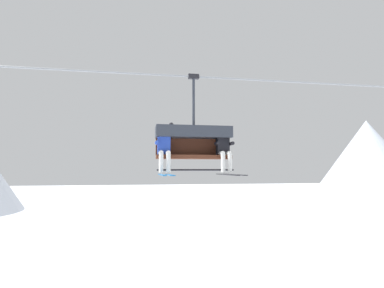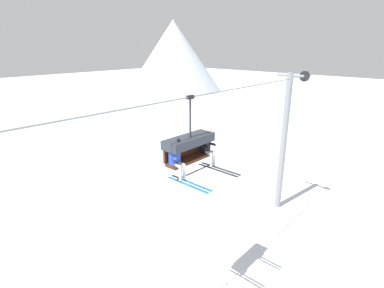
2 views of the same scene
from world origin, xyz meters
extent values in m
cone|color=silver|center=(42.62, 41.78, 7.47)|extent=(21.00, 21.00, 14.93)
cylinder|color=gray|center=(10.57, 0.00, 4.16)|extent=(0.36, 0.36, 8.32)
cylinder|color=gray|center=(10.57, 0.00, 8.17)|extent=(0.16, 1.60, 0.16)
cylinder|color=black|center=(10.57, -0.80, 8.17)|extent=(0.08, 0.56, 0.56)
cylinder|color=gray|center=(1.93, -0.80, 8.17)|extent=(19.30, 0.05, 0.05)
cube|color=#512819|center=(1.52, -0.80, 6.04)|extent=(1.93, 0.48, 0.10)
cube|color=#512819|center=(1.52, -0.52, 6.31)|extent=(1.93, 0.08, 0.45)
cube|color=#2D333D|center=(1.52, -0.74, 6.69)|extent=(1.97, 0.68, 0.30)
cylinder|color=black|center=(1.52, -1.12, 5.71)|extent=(1.93, 0.04, 0.04)
cylinder|color=#2D333D|center=(1.52, -0.80, 7.48)|extent=(0.07, 0.07, 1.28)
cube|color=black|center=(1.52, -0.80, 8.17)|extent=(0.28, 0.12, 0.12)
cube|color=#2847B7|center=(0.75, -0.82, 6.35)|extent=(0.32, 0.22, 0.52)
sphere|color=silver|center=(0.75, -0.82, 6.71)|extent=(0.22, 0.22, 0.22)
ellipsoid|color=black|center=(0.75, -0.92, 6.71)|extent=(0.17, 0.04, 0.08)
cylinder|color=silver|center=(0.66, -0.99, 6.13)|extent=(0.11, 0.34, 0.11)
cylinder|color=silver|center=(0.84, -0.99, 6.13)|extent=(0.11, 0.34, 0.11)
cylinder|color=silver|center=(0.66, -1.16, 5.89)|extent=(0.11, 0.11, 0.48)
cylinder|color=silver|center=(0.84, -1.16, 5.89)|extent=(0.11, 0.11, 0.48)
cube|color=#1E6BB2|center=(0.66, -1.46, 5.60)|extent=(0.09, 1.70, 0.02)
cube|color=#1E6BB2|center=(0.84, -1.46, 5.60)|extent=(0.09, 1.70, 0.02)
cylinder|color=#2847B7|center=(0.56, -0.97, 6.39)|extent=(0.09, 0.30, 0.09)
cylinder|color=#2847B7|center=(0.94, -0.82, 6.70)|extent=(0.09, 0.09, 0.30)
sphere|color=black|center=(0.94, -0.82, 6.87)|extent=(0.11, 0.11, 0.11)
cube|color=black|center=(2.30, -0.82, 6.35)|extent=(0.32, 0.22, 0.52)
sphere|color=silver|center=(2.30, -0.82, 6.71)|extent=(0.22, 0.22, 0.22)
ellipsoid|color=black|center=(2.30, -0.92, 6.71)|extent=(0.17, 0.04, 0.08)
cylinder|color=silver|center=(2.21, -0.99, 6.13)|extent=(0.11, 0.34, 0.11)
cylinder|color=silver|center=(2.39, -0.99, 6.13)|extent=(0.11, 0.34, 0.11)
cylinder|color=silver|center=(2.21, -1.16, 5.89)|extent=(0.11, 0.11, 0.48)
cylinder|color=silver|center=(2.39, -1.16, 5.89)|extent=(0.11, 0.11, 0.48)
cube|color=#232328|center=(2.21, -1.46, 5.60)|extent=(0.09, 1.70, 0.02)
cube|color=#232328|center=(2.39, -1.46, 5.60)|extent=(0.09, 1.70, 0.02)
cylinder|color=black|center=(2.11, -0.97, 6.39)|extent=(0.09, 0.30, 0.09)
cylinder|color=black|center=(2.49, -0.97, 6.39)|extent=(0.09, 0.30, 0.09)
camera|label=1|loc=(0.17, -8.42, 5.74)|focal=28.00mm
camera|label=2|loc=(-5.54, -7.26, 9.76)|focal=28.00mm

